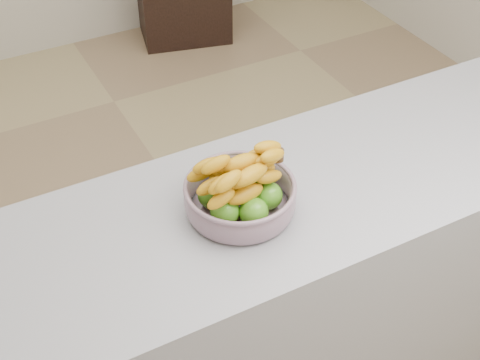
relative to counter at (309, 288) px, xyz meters
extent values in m
plane|color=#9B895F|center=(0.00, 0.75, -0.45)|extent=(4.00, 4.00, 0.00)
cube|color=#95949C|center=(0.00, 0.00, 0.00)|extent=(2.00, 0.60, 0.90)
cylinder|color=#90A1AD|center=(-0.25, 0.00, 0.46)|extent=(0.25, 0.25, 0.01)
torus|color=#90A1AD|center=(-0.25, 0.00, 0.53)|extent=(0.29, 0.29, 0.01)
sphere|color=#3A991A|center=(-0.25, -0.07, 0.50)|extent=(0.08, 0.08, 0.08)
sphere|color=#3A991A|center=(-0.19, -0.04, 0.50)|extent=(0.08, 0.08, 0.08)
sphere|color=#3A991A|center=(-0.19, 0.04, 0.50)|extent=(0.08, 0.08, 0.08)
sphere|color=#3A991A|center=(-0.25, 0.07, 0.50)|extent=(0.08, 0.08, 0.08)
sphere|color=#3A991A|center=(-0.31, 0.04, 0.50)|extent=(0.08, 0.08, 0.08)
sphere|color=#3A991A|center=(-0.31, -0.04, 0.50)|extent=(0.08, 0.08, 0.08)
ellipsoid|color=yellow|center=(-0.26, -0.05, 0.54)|extent=(0.19, 0.07, 0.04)
ellipsoid|color=yellow|center=(-0.26, 0.00, 0.54)|extent=(0.18, 0.04, 0.04)
ellipsoid|color=yellow|center=(-0.26, 0.05, 0.54)|extent=(0.19, 0.06, 0.04)
ellipsoid|color=yellow|center=(-0.25, -0.03, 0.58)|extent=(0.19, 0.08, 0.04)
ellipsoid|color=yellow|center=(-0.25, 0.03, 0.58)|extent=(0.19, 0.08, 0.04)
ellipsoid|color=yellow|center=(-0.24, 0.00, 0.60)|extent=(0.18, 0.04, 0.04)
ellipsoid|color=yellow|center=(-0.25, -0.05, 0.60)|extent=(0.19, 0.09, 0.04)
cylinder|color=#452E16|center=(-0.14, 0.00, 0.59)|extent=(0.03, 0.03, 0.03)
camera|label=1|loc=(-0.85, -1.14, 1.64)|focal=50.00mm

